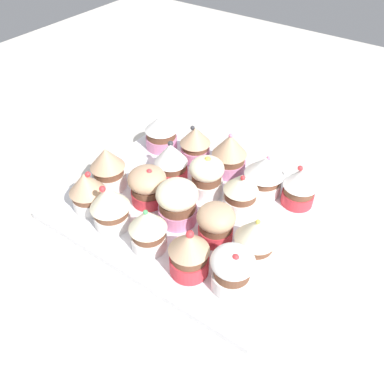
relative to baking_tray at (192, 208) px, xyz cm
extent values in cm
cube|color=beige|center=(0.00, 0.00, -2.10)|extent=(180.00, 180.00, 3.00)
cube|color=silver|center=(0.00, 0.00, 0.00)|extent=(40.40, 33.36, 1.20)
cylinder|color=#D1333D|center=(-13.75, -10.79, 1.72)|extent=(5.24, 5.24, 2.25)
cylinder|color=brown|center=(-13.75, -10.79, 3.59)|extent=(4.91, 4.91, 1.48)
cone|color=white|center=(-13.75, -10.79, 6.06)|extent=(5.60, 5.60, 3.45)
sphere|color=red|center=(-13.18, -10.71, 7.66)|extent=(0.82, 0.82, 0.82)
cylinder|color=white|center=(-7.69, -9.93, 1.79)|extent=(6.14, 6.14, 2.37)
cylinder|color=brown|center=(-7.69, -9.93, 3.71)|extent=(5.66, 5.66, 1.47)
cone|color=white|center=(-7.69, -9.93, 6.07)|extent=(6.68, 6.68, 3.26)
sphere|color=pink|center=(-7.89, -10.24, 7.60)|extent=(0.64, 0.64, 0.64)
cylinder|color=pink|center=(-0.14, -11.35, 1.80)|extent=(6.15, 6.15, 2.40)
cylinder|color=brown|center=(-0.14, -11.35, 3.72)|extent=(5.62, 5.62, 1.43)
cone|color=tan|center=(-0.14, -11.35, 6.40)|extent=(6.20, 6.20, 3.93)
sphere|color=pink|center=(-0.22, -11.38, 8.25)|extent=(0.73, 0.73, 0.73)
cylinder|color=pink|center=(7.18, -11.08, 1.73)|extent=(5.42, 5.42, 2.26)
cylinder|color=brown|center=(7.18, -11.08, 3.48)|extent=(4.82, 4.82, 1.23)
cone|color=tan|center=(7.18, -11.08, 5.72)|extent=(5.68, 5.68, 3.26)
sphere|color=#333338|center=(7.68, -10.93, 7.23)|extent=(0.81, 0.81, 0.81)
cylinder|color=pink|center=(14.74, -10.39, 1.76)|extent=(6.07, 6.07, 2.32)
cylinder|color=brown|center=(14.74, -10.39, 3.68)|extent=(5.64, 5.64, 1.52)
cone|color=white|center=(14.74, -10.39, 5.92)|extent=(6.14, 6.14, 2.97)
cylinder|color=white|center=(-6.55, -4.22, 1.74)|extent=(5.53, 5.53, 2.29)
cylinder|color=brown|center=(-6.55, -4.22, 3.67)|extent=(5.15, 5.15, 1.56)
cone|color=#F4EDC6|center=(-6.55, -4.22, 5.96)|extent=(5.63, 5.63, 3.03)
sphere|color=red|center=(-6.94, -3.73, 7.35)|extent=(0.80, 0.80, 0.80)
cylinder|color=white|center=(0.49, -4.16, 1.91)|extent=(5.57, 5.57, 2.63)
cylinder|color=brown|center=(0.49, -4.16, 3.94)|extent=(4.98, 4.98, 1.43)
ellipsoid|color=#F4EDC6|center=(0.49, -4.16, 5.74)|extent=(5.84, 5.84, 3.60)
sphere|color=#EAD64C|center=(0.13, -4.43, 7.37)|extent=(1.11, 1.11, 1.11)
cylinder|color=#D1333D|center=(7.14, -3.74, 1.75)|extent=(5.72, 5.72, 2.30)
cylinder|color=brown|center=(7.14, -3.74, 3.59)|extent=(5.26, 5.26, 1.39)
cone|color=white|center=(7.14, -3.74, 6.13)|extent=(5.81, 5.81, 3.69)
sphere|color=#333338|center=(7.33, -4.03, 7.83)|extent=(0.99, 0.99, 0.99)
cylinder|color=white|center=(-13.59, 3.77, 1.85)|extent=(5.68, 5.68, 2.51)
cylinder|color=brown|center=(-13.59, 3.77, 3.85)|extent=(5.20, 5.20, 1.48)
cone|color=#F4EDC6|center=(-13.59, 3.77, 6.49)|extent=(6.00, 6.00, 3.80)
sphere|color=#EAD64C|center=(-13.72, 4.12, 8.29)|extent=(0.69, 0.69, 0.69)
cylinder|color=#D1333D|center=(-7.03, 3.76, 1.70)|extent=(5.29, 5.29, 2.20)
cylinder|color=brown|center=(-7.03, 3.76, 3.33)|extent=(4.96, 4.96, 1.05)
ellipsoid|color=tan|center=(-7.03, 3.76, 4.99)|extent=(5.78, 5.78, 3.78)
cylinder|color=pink|center=(-0.44, 3.91, 1.86)|extent=(6.17, 6.17, 2.53)
cylinder|color=brown|center=(-0.44, 3.91, 3.91)|extent=(5.72, 5.72, 1.57)
ellipsoid|color=#F4EDC6|center=(-0.44, 3.91, 5.95)|extent=(6.56, 6.56, 4.15)
cylinder|color=#D1333D|center=(6.59, 3.22, 1.71)|extent=(5.72, 5.72, 2.21)
cylinder|color=brown|center=(6.59, 3.22, 3.47)|extent=(5.43, 5.43, 1.31)
ellipsoid|color=tan|center=(6.59, 3.22, 5.28)|extent=(6.30, 6.30, 3.85)
sphere|color=red|center=(6.02, 3.16, 7.07)|extent=(0.89, 0.89, 0.89)
cylinder|color=white|center=(14.56, 4.10, 1.94)|extent=(5.76, 5.76, 2.68)
cylinder|color=brown|center=(14.56, 4.10, 4.05)|extent=(5.12, 5.12, 1.54)
cone|color=tan|center=(14.56, 4.10, 6.61)|extent=(5.92, 5.92, 3.58)
cylinder|color=white|center=(-13.57, 9.97, 1.91)|extent=(5.36, 5.36, 2.62)
cylinder|color=brown|center=(-13.57, 9.97, 4.02)|extent=(4.84, 4.84, 1.59)
ellipsoid|color=white|center=(-13.57, 9.97, 5.81)|extent=(5.88, 5.88, 3.33)
sphere|color=red|center=(-14.06, 10.32, 7.34)|extent=(0.90, 0.90, 0.90)
cylinder|color=#D1333D|center=(-7.43, 11.08, 2.00)|extent=(5.53, 5.53, 2.80)
cylinder|color=brown|center=(-7.43, 11.08, 4.18)|extent=(5.11, 5.11, 1.57)
cone|color=tan|center=(-7.43, 11.08, 6.55)|extent=(5.68, 5.68, 3.15)
sphere|color=red|center=(-7.49, 10.96, 7.96)|extent=(1.11, 1.11, 1.11)
cylinder|color=white|center=(-0.44, 10.89, 1.81)|extent=(5.30, 5.30, 2.41)
cylinder|color=brown|center=(-0.44, 10.89, 3.78)|extent=(4.94, 4.94, 1.53)
cone|color=#F4EDC6|center=(-0.44, 10.89, 6.22)|extent=(5.60, 5.60, 3.35)
sphere|color=#4CB266|center=(-0.23, 11.05, 7.78)|extent=(0.71, 0.71, 0.71)
cylinder|color=white|center=(7.67, 10.70, 1.76)|extent=(5.68, 5.68, 2.32)
cylinder|color=brown|center=(7.67, 10.70, 3.65)|extent=(5.36, 5.36, 1.46)
cone|color=#F4EDC6|center=(7.67, 10.70, 6.32)|extent=(6.16, 6.16, 3.89)
sphere|color=red|center=(8.03, 11.23, 8.11)|extent=(0.99, 0.99, 0.99)
cylinder|color=white|center=(13.39, 10.04, 1.73)|extent=(5.37, 5.37, 2.26)
cylinder|color=brown|center=(13.39, 10.04, 3.48)|extent=(5.14, 5.14, 1.24)
cone|color=tan|center=(13.39, 10.04, 5.89)|extent=(5.79, 5.79, 3.58)
sphere|color=red|center=(12.87, 9.63, 7.54)|extent=(0.90, 0.90, 0.90)
camera|label=1|loc=(-28.62, 40.07, 46.94)|focal=38.10mm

